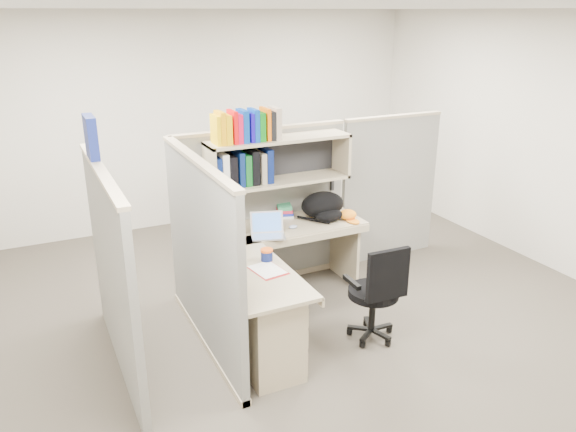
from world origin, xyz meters
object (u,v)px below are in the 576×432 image
desk (274,302)px  laptop (268,226)px  snack_canister (267,255)px  task_chair (375,307)px  backpack (325,206)px

desk → laptop: 0.80m
desk → snack_canister: snack_canister is taller
laptop → desk: bearing=-93.3°
laptop → task_chair: (0.58, -0.91, -0.52)m
desk → task_chair: size_ratio=1.93×
desk → snack_canister: bearing=83.0°
backpack → snack_canister: size_ratio=4.32×
desk → laptop: bearing=69.6°
snack_canister → task_chair: (0.80, -0.44, -0.46)m
desk → snack_canister: 0.39m
task_chair → backpack: bearing=83.9°
desk → task_chair: 0.87m
backpack → snack_canister: backpack is taller
snack_canister → desk: bearing=-97.0°
laptop → snack_canister: size_ratio=2.94×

